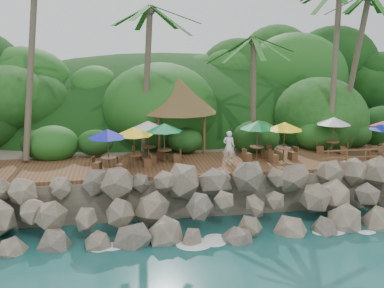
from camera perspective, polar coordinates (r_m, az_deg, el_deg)
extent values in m
plane|color=#19514F|center=(21.34, 2.71, -12.40)|extent=(140.00, 140.00, 0.00)
cube|color=gray|center=(36.05, -2.61, -0.30)|extent=(32.00, 25.20, 2.10)
ellipsoid|color=#143811|center=(43.56, -3.79, 0.47)|extent=(44.80, 28.00, 15.40)
cube|color=brown|center=(26.16, 0.00, -2.57)|extent=(26.00, 5.00, 0.20)
ellipsoid|color=white|center=(21.74, -22.00, -12.78)|extent=(1.20, 0.80, 0.06)
ellipsoid|color=white|center=(21.27, -13.89, -12.77)|extent=(1.20, 0.80, 0.06)
ellipsoid|color=white|center=(21.22, -5.60, -12.51)|extent=(1.20, 0.80, 0.06)
ellipsoid|color=white|center=(21.60, 2.54, -12.00)|extent=(1.20, 0.80, 0.06)
ellipsoid|color=white|center=(22.37, 10.23, -11.31)|extent=(1.20, 0.80, 0.06)
ellipsoid|color=white|center=(23.50, 17.26, -10.50)|extent=(1.20, 0.80, 0.06)
cylinder|color=brown|center=(28.08, -19.47, 9.66)|extent=(1.42, 2.81, 11.11)
cylinder|color=brown|center=(28.15, -5.67, 7.73)|extent=(1.05, 0.96, 8.80)
ellipsoid|color=#23601E|center=(28.15, -5.87, 16.69)|extent=(6.00, 6.00, 2.40)
cylinder|color=brown|center=(29.21, 7.65, 6.11)|extent=(0.74, 0.73, 7.04)
ellipsoid|color=#23601E|center=(29.05, 7.85, 13.01)|extent=(6.00, 6.00, 2.40)
cylinder|color=brown|center=(30.40, 17.37, 9.05)|extent=(1.20, 1.87, 10.29)
cylinder|color=brown|center=(31.64, 19.51, 8.45)|extent=(1.13, 1.72, 9.69)
cylinder|color=brown|center=(27.77, -4.14, 1.03)|extent=(0.16, 0.16, 2.40)
cylinder|color=brown|center=(28.16, 1.54, 1.22)|extent=(0.16, 0.16, 2.40)
cylinder|color=brown|center=(30.51, -4.64, 2.04)|extent=(0.16, 0.16, 2.40)
cylinder|color=brown|center=(30.87, 0.55, 2.20)|extent=(0.16, 0.16, 2.40)
cone|color=brown|center=(28.95, -1.70, 6.13)|extent=(4.90, 4.90, 2.20)
cylinder|color=brown|center=(25.15, -7.19, -2.17)|extent=(0.08, 0.08, 0.74)
cylinder|color=brown|center=(25.06, -7.22, -1.33)|extent=(0.84, 0.84, 0.05)
cylinder|color=brown|center=(24.98, -7.24, -0.54)|extent=(0.05, 0.05, 2.21)
cone|color=yellow|center=(24.79, -7.30, 1.60)|extent=(2.11, 2.11, 0.45)
cube|color=brown|center=(25.02, -8.74, -2.62)|extent=(0.50, 0.50, 0.46)
cube|color=brown|center=(25.36, -5.65, -2.33)|extent=(0.50, 0.50, 0.46)
cylinder|color=brown|center=(27.02, -5.45, -1.11)|extent=(0.08, 0.08, 0.74)
cylinder|color=brown|center=(26.93, -5.47, -0.33)|extent=(0.84, 0.84, 0.05)
cylinder|color=brown|center=(26.86, -5.49, 0.41)|extent=(0.05, 0.05, 2.21)
cone|color=silver|center=(26.68, -5.53, 2.41)|extent=(2.11, 2.11, 0.45)
cube|color=brown|center=(27.14, -6.92, -1.39)|extent=(0.49, 0.49, 0.46)
cube|color=brown|center=(26.97, -3.97, -1.42)|extent=(0.49, 0.49, 0.46)
cylinder|color=brown|center=(27.11, 8.08, -1.14)|extent=(0.08, 0.08, 0.74)
cylinder|color=brown|center=(27.02, 8.11, -0.35)|extent=(0.84, 0.84, 0.05)
cylinder|color=brown|center=(26.95, 8.13, 0.38)|extent=(0.05, 0.05, 2.21)
cone|color=#0C722D|center=(26.77, 8.19, 2.37)|extent=(2.11, 2.11, 0.45)
cube|color=brown|center=(26.72, 6.90, -1.61)|extent=(0.54, 0.54, 0.46)
cube|color=brown|center=(27.57, 9.22, -1.24)|extent=(0.54, 0.54, 0.46)
cylinder|color=brown|center=(26.16, -3.44, -1.52)|extent=(0.08, 0.08, 0.74)
cylinder|color=brown|center=(26.08, -3.45, -0.71)|extent=(0.84, 0.84, 0.05)
cylinder|color=brown|center=(26.00, -3.46, 0.04)|extent=(0.05, 0.05, 2.21)
cone|color=#0D763E|center=(25.81, -3.49, 2.11)|extent=(2.11, 2.11, 0.45)
cube|color=brown|center=(26.13, -4.96, -1.88)|extent=(0.42, 0.42, 0.46)
cube|color=brown|center=(26.28, -1.91, -1.76)|extent=(0.42, 0.42, 0.46)
cube|color=brown|center=(29.53, 21.69, -1.06)|extent=(0.51, 0.51, 0.46)
cylinder|color=brown|center=(27.01, 11.34, -1.30)|extent=(0.08, 0.08, 0.74)
cylinder|color=brown|center=(26.93, 11.38, -0.52)|extent=(0.84, 0.84, 0.05)
cylinder|color=brown|center=(26.85, 11.41, 0.21)|extent=(0.05, 0.05, 2.21)
cone|color=yellow|center=(26.67, 11.49, 2.22)|extent=(2.11, 2.11, 0.45)
cube|color=brown|center=(26.61, 10.17, -1.77)|extent=(0.54, 0.54, 0.46)
cube|color=brown|center=(27.50, 12.45, -1.42)|extent=(0.54, 0.54, 0.46)
cylinder|color=brown|center=(29.59, 17.07, -0.43)|extent=(0.08, 0.08, 0.74)
cylinder|color=brown|center=(29.51, 17.12, 0.29)|extent=(0.84, 0.84, 0.05)
cylinder|color=brown|center=(29.44, 17.16, 0.96)|extent=(0.05, 0.05, 2.21)
cone|color=silver|center=(29.28, 17.28, 2.79)|extent=(2.11, 2.11, 0.45)
cube|color=brown|center=(29.58, 15.70, -0.62)|extent=(0.55, 0.55, 0.46)
cube|color=brown|center=(29.67, 18.41, -0.76)|extent=(0.55, 0.55, 0.46)
cylinder|color=brown|center=(24.70, -10.34, -2.54)|extent=(0.08, 0.08, 0.74)
cylinder|color=brown|center=(24.61, -10.37, -1.69)|extent=(0.84, 0.84, 0.05)
cylinder|color=brown|center=(24.52, -10.40, -0.89)|extent=(0.05, 0.05, 2.21)
cone|color=#0D0FB3|center=(24.33, -10.49, 1.30)|extent=(2.11, 2.11, 0.45)
cube|color=brown|center=(25.04, -11.78, -2.73)|extent=(0.56, 0.56, 0.46)
cube|color=brown|center=(24.44, -8.84, -2.99)|extent=(0.56, 0.56, 0.46)
cube|color=brown|center=(28.64, 21.62, -1.46)|extent=(0.50, 0.50, 0.46)
cylinder|color=brown|center=(25.98, 16.58, -1.83)|extent=(0.10, 0.10, 1.00)
cylinder|color=brown|center=(26.47, 18.72, -1.72)|extent=(0.10, 0.10, 1.00)
cylinder|color=brown|center=(27.00, 20.78, -1.60)|extent=(0.10, 0.10, 1.00)
cylinder|color=brown|center=(27.57, 22.76, -1.49)|extent=(0.10, 0.10, 1.00)
imported|color=white|center=(26.15, 4.62, -0.33)|extent=(0.77, 0.63, 1.83)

